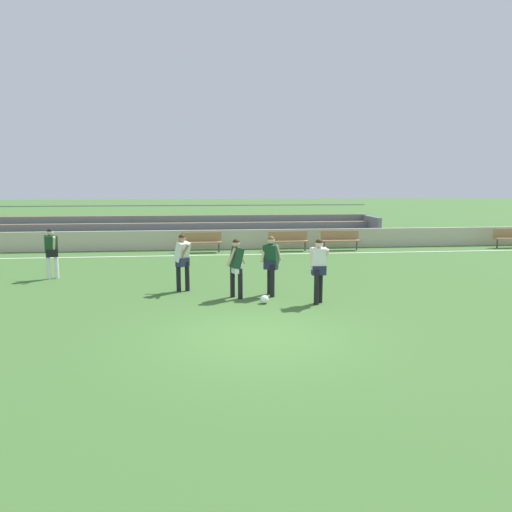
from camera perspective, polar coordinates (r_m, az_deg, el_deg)
ground_plane at (r=9.96m, az=0.37°, el=-9.47°), size 160.00×160.00×0.00m
field_line_sideline at (r=20.71m, az=-3.11°, el=0.15°), size 44.00×0.12×0.01m
sideline_wall at (r=22.48m, az=-3.38°, el=1.99°), size 48.00×0.16×0.91m
bleacher_stand at (r=24.61m, az=-10.75°, el=3.19°), size 21.71×2.84×1.92m
bench_near_wall_gap at (r=21.85m, az=3.88°, el=2.03°), size 1.80×0.40×0.90m
bench_centre_sideline at (r=26.09m, az=28.32°, el=2.10°), size 1.80×0.40×0.90m
bench_near_bin at (r=21.52m, az=-6.57°, el=1.89°), size 1.80×0.40×0.90m
bench_far_left at (r=22.40m, az=10.05°, el=2.09°), size 1.80×0.40×0.90m
player_dark_wide_left at (r=13.13m, az=1.80°, el=-0.52°), size 0.65×0.47×1.67m
player_white_trailing_run at (r=12.34m, az=7.53°, el=-1.12°), size 0.45×0.44×1.69m
player_dark_wide_right at (r=12.86m, az=-2.38°, el=-0.87°), size 0.58×0.47×1.62m
player_dark_deep_cover at (r=16.81m, az=-23.32°, el=0.77°), size 0.48×0.61×1.65m
player_white_challenging at (r=13.82m, az=-8.81°, el=-0.18°), size 0.52×0.67×1.66m
soccer_ball at (r=12.43m, az=1.02°, el=-5.22°), size 0.22×0.22×0.22m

